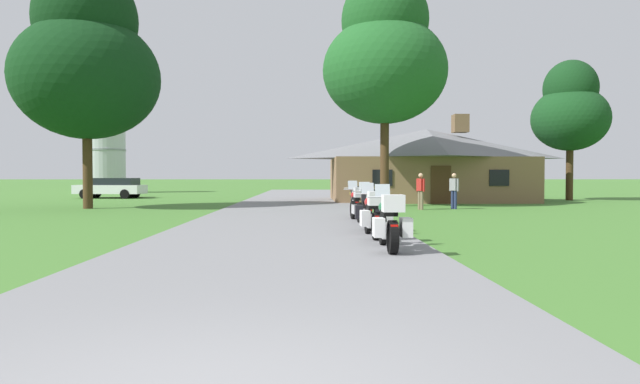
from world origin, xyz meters
TOP-DOWN VIEW (x-y plane):
  - ground_plane at (0.00, 20.00)m, footprint 500.00×500.00m
  - asphalt_driveway at (0.00, 18.00)m, footprint 6.40×80.00m
  - motorcycle_green_nearest_to_camera at (2.23, 7.57)m, footprint 0.72×2.08m
  - motorcycle_red_second_in_row at (2.20, 9.90)m, footprint 0.74×2.08m
  - motorcycle_orange_third_in_row at (2.30, 12.25)m, footprint 0.73×2.08m
  - motorcycle_red_fourth_in_row at (2.26, 14.89)m, footprint 0.66×2.08m
  - motorcycle_yellow_farthest_in_row at (2.36, 16.96)m, footprint 0.66×2.08m
  - stone_lodge at (7.99, 31.22)m, footprint 12.23×7.95m
  - bystander_gray_shirt_near_lodge at (7.44, 22.58)m, footprint 0.38×0.48m
  - bystander_red_shirt_beside_signpost at (5.79, 22.09)m, footprint 0.36×0.50m
  - tree_by_lodge_front at (4.53, 24.95)m, footprint 6.24×6.24m
  - tree_right_of_lodge at (17.27, 31.99)m, footprint 4.76×4.76m
  - tree_left_near at (-9.69, 23.33)m, footprint 6.73×6.73m
  - metal_silo_distant at (-18.00, 49.31)m, footprint 3.64×3.64m
  - parked_white_suv_far_left at (-12.89, 35.82)m, footprint 4.78×2.34m
  - parked_red_sedan_far_left at (-13.25, 36.98)m, footprint 4.52×2.79m

SIDE VIEW (x-z plane):
  - ground_plane at x=0.00m, z-range 0.00..0.00m
  - asphalt_driveway at x=0.00m, z-range 0.00..0.06m
  - motorcycle_green_nearest_to_camera at x=2.23m, z-range -0.04..1.26m
  - motorcycle_red_second_in_row at x=2.20m, z-range -0.04..1.26m
  - motorcycle_orange_third_in_row at x=2.30m, z-range -0.04..1.26m
  - motorcycle_red_fourth_in_row at x=2.26m, z-range -0.03..1.27m
  - motorcycle_yellow_farthest_in_row at x=2.36m, z-range -0.03..1.27m
  - parked_red_sedan_far_left at x=-13.25m, z-range 0.04..1.24m
  - parked_white_suv_far_left at x=-12.89m, z-range 0.08..1.48m
  - bystander_gray_shirt_near_lodge at x=7.44m, z-range 0.10..1.76m
  - bystander_red_shirt_beside_signpost at x=5.79m, z-range 0.10..1.76m
  - stone_lodge at x=7.99m, z-range -0.38..4.94m
  - metal_silo_distant at x=-18.00m, z-range 0.01..8.79m
  - tree_right_of_lodge at x=17.27m, z-range 1.29..10.13m
  - tree_left_near at x=-9.69m, z-range 1.26..12.60m
  - tree_by_lodge_front at x=4.53m, z-range 1.73..13.38m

